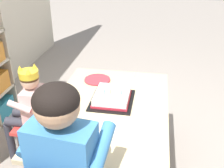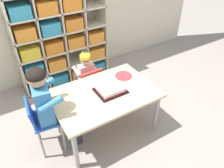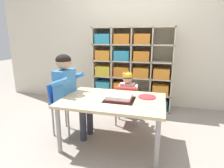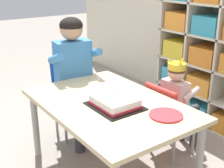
{
  "view_description": "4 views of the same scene",
  "coord_description": "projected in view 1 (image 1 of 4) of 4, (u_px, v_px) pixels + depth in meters",
  "views": [
    {
      "loc": [
        -1.53,
        -0.29,
        1.54
      ],
      "look_at": [
        0.06,
        -0.01,
        0.72
      ],
      "focal_mm": 42.87,
      "sensor_mm": 36.0,
      "label": 1
    },
    {
      "loc": [
        -0.94,
        -1.71,
        2.13
      ],
      "look_at": [
        0.11,
        0.01,
        0.65
      ],
      "focal_mm": 35.01,
      "sensor_mm": 36.0,
      "label": 2
    },
    {
      "loc": [
        0.54,
        -2.02,
        1.29
      ],
      "look_at": [
        -0.0,
        -0.04,
        0.77
      ],
      "focal_mm": 30.11,
      "sensor_mm": 36.0,
      "label": 3
    },
    {
      "loc": [
        1.59,
        -1.11,
        1.43
      ],
      "look_at": [
        0.09,
        -0.04,
        0.74
      ],
      "focal_mm": 49.34,
      "sensor_mm": 36.0,
      "label": 4
    }
  ],
  "objects": [
    {
      "name": "paper_napkin_square",
      "position": [
        106.0,
        128.0,
        1.61
      ],
      "size": [
        0.2,
        0.2,
        0.0
      ],
      "primitive_type": "cube",
      "rotation": [
        0.0,
        0.0,
        0.38
      ],
      "color": "white",
      "rests_on": "activity_table"
    },
    {
      "name": "fork_near_cake_tray",
      "position": [
        131.0,
        77.0,
        2.24
      ],
      "size": [
        0.13,
        0.06,
        0.0
      ],
      "rotation": [
        0.0,
        0.0,
        5.92
      ],
      "color": "white",
      "rests_on": "activity_table"
    },
    {
      "name": "paper_plate_stack",
      "position": [
        97.0,
        80.0,
        2.19
      ],
      "size": [
        0.21,
        0.21,
        0.01
      ],
      "primitive_type": "cylinder",
      "color": "#DB333D",
      "rests_on": "activity_table"
    },
    {
      "name": "fork_beside_plate_stack",
      "position": [
        57.0,
        146.0,
        1.46
      ],
      "size": [
        0.13,
        0.07,
        0.0
      ],
      "rotation": [
        0.0,
        0.0,
        5.81
      ],
      "color": "white",
      "rests_on": "activity_table"
    },
    {
      "name": "fork_at_table_front_edge",
      "position": [
        141.0,
        129.0,
        1.6
      ],
      "size": [
        0.06,
        0.13,
        0.0
      ],
      "rotation": [
        0.0,
        0.0,
        1.94
      ],
      "color": "white",
      "rests_on": "activity_table"
    },
    {
      "name": "classroom_chair_blue",
      "position": [
        43.0,
        120.0,
        2.06
      ],
      "size": [
        0.35,
        0.32,
        0.61
      ],
      "rotation": [
        0.0,
        0.0,
        3.17
      ],
      "color": "red",
      "rests_on": "ground"
    },
    {
      "name": "child_with_crown",
      "position": [
        28.0,
        103.0,
        2.01
      ],
      "size": [
        0.3,
        0.31,
        0.8
      ],
      "rotation": [
        0.0,
        0.0,
        3.17
      ],
      "color": "beige",
      "rests_on": "ground"
    },
    {
      "name": "adult_helper_seated",
      "position": [
        69.0,
        154.0,
        1.27
      ],
      "size": [
        0.45,
        0.43,
        1.07
      ],
      "rotation": [
        0.0,
        0.0,
        1.46
      ],
      "color": "#3D7FBC",
      "rests_on": "ground"
    },
    {
      "name": "fork_by_napkin",
      "position": [
        60.0,
        118.0,
        1.7
      ],
      "size": [
        0.05,
        0.12,
        0.0
      ],
      "rotation": [
        0.0,
        0.0,
        4.98
      ],
      "color": "white",
      "rests_on": "activity_table"
    },
    {
      "name": "birthday_cake_on_tray",
      "position": [
        112.0,
        97.0,
        1.88
      ],
      "size": [
        0.34,
        0.3,
        0.1
      ],
      "color": "black",
      "rests_on": "activity_table"
    },
    {
      "name": "activity_table",
      "position": [
        109.0,
        114.0,
        1.86
      ],
      "size": [
        1.19,
        0.8,
        0.57
      ],
      "color": "#D1B789",
      "rests_on": "ground"
    }
  ]
}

